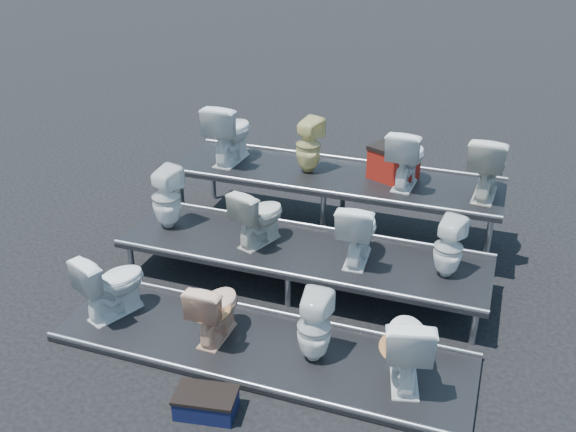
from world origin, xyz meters
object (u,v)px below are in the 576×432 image
(toilet_5, at_px, (259,215))
(toilet_6, at_px, (358,230))
(toilet_0, at_px, (112,283))
(toilet_4, at_px, (166,198))
(red_crate, at_px, (393,165))
(toilet_10, at_px, (407,157))
(step_stool, at_px, (206,404))
(toilet_1, at_px, (215,308))
(toilet_8, at_px, (230,132))
(toilet_2, at_px, (314,327))
(toilet_3, at_px, (406,344))
(toilet_11, at_px, (488,165))
(toilet_7, at_px, (448,247))
(toilet_9, at_px, (308,145))

(toilet_5, relative_size, toilet_6, 0.96)
(toilet_0, relative_size, toilet_4, 0.97)
(toilet_4, height_order, red_crate, red_crate)
(toilet_10, distance_m, step_stool, 3.87)
(toilet_1, distance_m, toilet_8, 2.91)
(toilet_2, distance_m, toilet_3, 0.87)
(toilet_5, relative_size, toilet_11, 0.90)
(toilet_7, bearing_deg, toilet_0, 37.26)
(toilet_6, height_order, toilet_7, toilet_6)
(toilet_0, height_order, toilet_2, toilet_0)
(toilet_2, bearing_deg, toilet_4, -28.88)
(toilet_1, distance_m, toilet_2, 1.03)
(step_stool, bearing_deg, toilet_6, 61.95)
(toilet_3, bearing_deg, toilet_6, -72.27)
(toilet_6, xyz_separation_m, red_crate, (0.09, 1.43, 0.23))
(toilet_6, bearing_deg, red_crate, -96.72)
(toilet_3, bearing_deg, toilet_8, -55.74)
(toilet_1, xyz_separation_m, toilet_10, (1.37, 2.60, 0.83))
(toilet_0, relative_size, toilet_9, 1.04)
(toilet_0, height_order, toilet_8, toilet_8)
(toilet_1, bearing_deg, toilet_7, -147.05)
(toilet_9, height_order, red_crate, toilet_9)
(toilet_3, distance_m, toilet_8, 3.96)
(toilet_5, height_order, toilet_9, toilet_9)
(toilet_7, bearing_deg, toilet_10, -45.90)
(toilet_1, height_order, toilet_10, toilet_10)
(toilet_5, bearing_deg, toilet_4, 19.78)
(toilet_3, relative_size, toilet_10, 1.05)
(toilet_0, height_order, toilet_4, toilet_4)
(toilet_6, height_order, toilet_11, toilet_11)
(toilet_9, relative_size, red_crate, 1.35)
(toilet_11, height_order, step_stool, toilet_11)
(toilet_5, xyz_separation_m, toilet_11, (2.37, 1.30, 0.44))
(toilet_4, height_order, step_stool, toilet_4)
(toilet_3, distance_m, toilet_11, 2.75)
(toilet_5, bearing_deg, toilet_0, 68.47)
(toilet_3, distance_m, toilet_6, 1.57)
(toilet_7, distance_m, red_crate, 1.70)
(toilet_6, relative_size, step_stool, 1.38)
(toilet_3, bearing_deg, toilet_0, -13.66)
(toilet_9, bearing_deg, toilet_1, 107.53)
(toilet_7, relative_size, step_stool, 1.27)
(toilet_5, distance_m, toilet_6, 1.16)
(toilet_8, bearing_deg, toilet_6, 150.46)
(step_stool, bearing_deg, toilet_2, 45.13)
(toilet_0, height_order, toilet_3, toilet_3)
(toilet_3, relative_size, red_crate, 1.48)
(toilet_0, height_order, toilet_1, toilet_0)
(toilet_9, height_order, toilet_10, toilet_10)
(toilet_1, xyz_separation_m, step_stool, (0.35, -0.96, -0.30))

